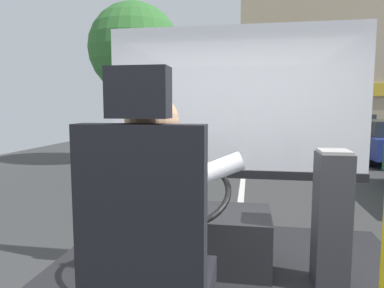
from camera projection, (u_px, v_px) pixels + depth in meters
name	position (u px, v px, depth m)	size (l,w,h in m)	color
ground	(244.00, 166.00, 10.60)	(18.00, 44.00, 0.06)	#363636
driver_seat	(149.00, 261.00, 1.39)	(0.48, 0.48, 1.32)	black
bus_driver	(156.00, 209.00, 1.47)	(0.75, 0.55, 0.77)	black
steering_console	(195.00, 234.00, 2.58)	(1.10, 1.02, 0.83)	black
fare_box	(331.00, 219.00, 2.24)	(0.21, 0.25, 0.90)	#333338
windshield_panel	(234.00, 120.00, 3.38)	(2.50, 0.08, 1.48)	silver
street_tree	(134.00, 50.00, 10.45)	(2.74, 2.74, 4.89)	#4C3828
shop_building	(353.00, 67.00, 18.49)	(11.80, 5.15, 7.71)	tan
parked_car_blue	(384.00, 140.00, 11.42)	(1.85, 4.25, 1.34)	navy
parked_car_black	(348.00, 129.00, 15.99)	(1.90, 4.05, 1.44)	black
parked_car_white	(322.00, 124.00, 20.34)	(1.88, 4.21, 1.47)	silver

